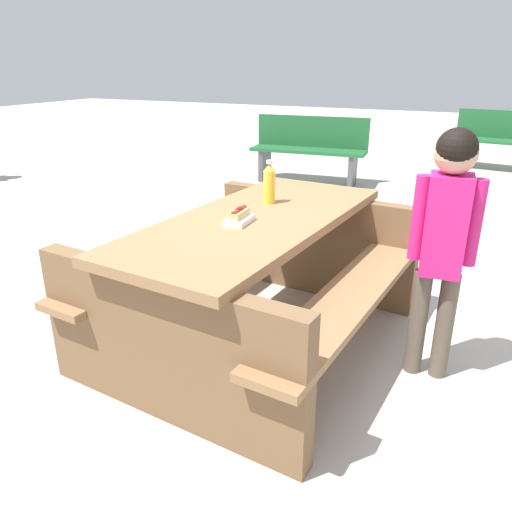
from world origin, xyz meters
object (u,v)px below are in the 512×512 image
object	(u,v)px
park_bench_near	(309,148)
park_bench_mid	(508,140)
hotdog_tray	(239,217)
soda_bottle	(269,184)
picnic_table	(256,269)
child_in_coat	(445,226)

from	to	relation	value
park_bench_near	park_bench_mid	xyz separation A→B (m)	(-1.93, 2.37, 0.00)
hotdog_tray	park_bench_near	bearing A→B (deg)	-165.52
park_bench_mid	soda_bottle	bearing A→B (deg)	-13.27
picnic_table	hotdog_tray	world-z (taller)	hotdog_tray
soda_bottle	park_bench_mid	size ratio (longest dim) A/B	0.16
picnic_table	soda_bottle	bearing A→B (deg)	-170.28
soda_bottle	hotdog_tray	xyz separation A→B (m)	(0.42, 0.02, -0.08)
soda_bottle	park_bench_near	xyz separation A→B (m)	(-3.70, -1.05, -0.42)
picnic_table	park_bench_near	world-z (taller)	park_bench_near
soda_bottle	park_bench_near	world-z (taller)	soda_bottle
hotdog_tray	park_bench_mid	distance (m)	6.19
soda_bottle	hotdog_tray	distance (m)	0.43
picnic_table	child_in_coat	world-z (taller)	child_in_coat
soda_bottle	park_bench_near	distance (m)	3.87
picnic_table	park_bench_mid	world-z (taller)	park_bench_mid
park_bench_near	hotdog_tray	bearing A→B (deg)	14.48
park_bench_near	park_bench_mid	bearing A→B (deg)	129.09
child_in_coat	park_bench_near	distance (m)	4.42
hotdog_tray	park_bench_near	distance (m)	4.26
picnic_table	hotdog_tray	bearing A→B (deg)	-13.77
park_bench_near	picnic_table	bearing A→B (deg)	15.38
picnic_table	child_in_coat	xyz separation A→B (m)	(-0.08, 0.94, 0.36)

